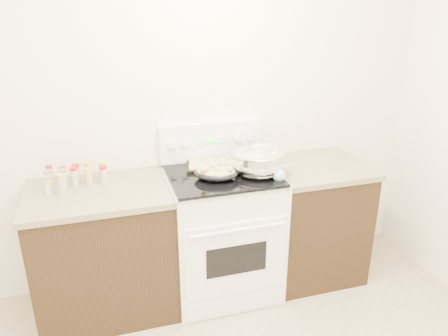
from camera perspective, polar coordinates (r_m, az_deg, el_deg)
name	(u,v)px	position (r m, az deg, el deg)	size (l,w,h in m)	color
room_shell	(242,128)	(1.38, 2.40, 5.27)	(4.10, 3.60, 2.75)	white
counter_left	(105,251)	(3.14, -15.25, -10.40)	(0.93, 0.67, 0.92)	black
counter_right	(311,219)	(3.49, 11.36, -6.59)	(0.73, 0.67, 0.92)	black
kitchen_range	(222,230)	(3.22, -0.28, -8.11)	(0.78, 0.73, 1.22)	white
mixing_bowl	(258,162)	(2.98, 4.52, 0.74)	(0.42, 0.42, 0.21)	silver
roasting_pan	(216,172)	(2.90, -1.09, -0.58)	(0.35, 0.31, 0.11)	black
baking_sheet	(212,164)	(3.11, -1.55, 0.46)	(0.41, 0.32, 0.06)	black
wooden_spoon	(236,170)	(3.04, 1.55, -0.21)	(0.04, 0.27, 0.04)	#997346
blue_ladle	(280,174)	(2.93, 7.29, -0.82)	(0.23, 0.21, 0.11)	#9CCFE8
spice_jars	(73,176)	(3.03, -19.08, -1.01)	(0.40, 0.24, 0.13)	#BFB28C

